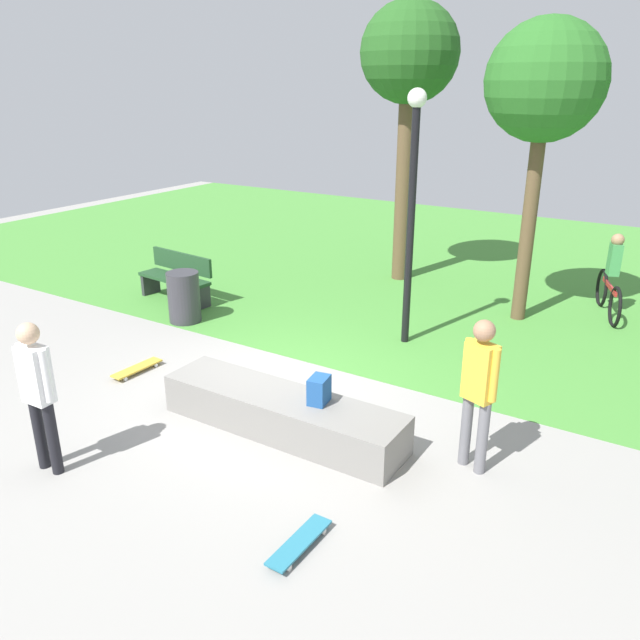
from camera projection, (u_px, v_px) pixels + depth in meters
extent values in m
plane|color=gray|center=(274.00, 392.00, 8.57)|extent=(28.00, 28.00, 0.00)
cube|color=#478C38|center=(466.00, 265.00, 14.54)|extent=(26.60, 12.94, 0.01)
cube|color=gray|center=(282.00, 413.00, 7.55)|extent=(3.11, 0.75, 0.49)
cube|color=#1E4C8C|center=(319.00, 390.00, 7.23)|extent=(0.24, 0.31, 0.32)
cylinder|color=black|center=(53.00, 439.00, 6.68)|extent=(0.12, 0.12, 0.83)
cylinder|color=black|center=(39.00, 433.00, 6.78)|extent=(0.12, 0.12, 0.83)
cube|color=white|center=(35.00, 374.00, 6.47)|extent=(0.33, 0.21, 0.62)
cylinder|color=white|center=(46.00, 376.00, 6.38)|extent=(0.09, 0.09, 0.57)
cylinder|color=white|center=(24.00, 369.00, 6.54)|extent=(0.09, 0.09, 0.57)
sphere|color=tan|center=(28.00, 333.00, 6.31)|extent=(0.23, 0.23, 0.23)
cylinder|color=slate|center=(466.00, 430.00, 6.85)|extent=(0.12, 0.12, 0.84)
cylinder|color=slate|center=(482.00, 438.00, 6.68)|extent=(0.12, 0.12, 0.84)
cube|color=gold|center=(480.00, 372.00, 6.50)|extent=(0.37, 0.30, 0.63)
cylinder|color=gold|center=(468.00, 364.00, 6.62)|extent=(0.09, 0.09, 0.58)
cylinder|color=gold|center=(494.00, 375.00, 6.37)|extent=(0.09, 0.09, 0.58)
sphere|color=#9E7556|center=(484.00, 331.00, 6.34)|extent=(0.23, 0.23, 0.23)
cube|color=teal|center=(299.00, 542.00, 5.69)|extent=(0.21, 0.80, 0.02)
cylinder|color=silver|center=(309.00, 525.00, 5.96)|extent=(0.03, 0.06, 0.06)
cylinder|color=silver|center=(324.00, 531.00, 5.88)|extent=(0.03, 0.06, 0.06)
cylinder|color=silver|center=(274.00, 561.00, 5.53)|extent=(0.03, 0.06, 0.06)
cylinder|color=silver|center=(289.00, 568.00, 5.44)|extent=(0.03, 0.06, 0.06)
cube|color=gold|center=(137.00, 368.00, 9.14)|extent=(0.24, 0.81, 0.02)
cylinder|color=silver|center=(125.00, 379.00, 8.90)|extent=(0.03, 0.06, 0.06)
cylinder|color=silver|center=(118.00, 376.00, 8.98)|extent=(0.03, 0.06, 0.06)
cylinder|color=silver|center=(156.00, 365.00, 9.33)|extent=(0.03, 0.06, 0.06)
cylinder|color=silver|center=(149.00, 363.00, 9.41)|extent=(0.03, 0.06, 0.06)
cube|color=#1E4223|center=(174.00, 279.00, 11.98)|extent=(1.64, 0.60, 0.06)
cube|color=#1E4223|center=(182.00, 262.00, 12.04)|extent=(1.60, 0.22, 0.36)
cube|color=#2D2D33|center=(201.00, 297.00, 11.64)|extent=(0.12, 0.40, 0.45)
cube|color=#2D2D33|center=(151.00, 283.00, 12.48)|extent=(0.12, 0.40, 0.45)
cylinder|color=brown|center=(404.00, 186.00, 12.86)|extent=(0.34, 0.34, 3.91)
sphere|color=#23561E|center=(410.00, 52.00, 11.96)|extent=(1.91, 1.91, 1.91)
cylinder|color=brown|center=(529.00, 224.00, 10.66)|extent=(0.24, 0.24, 3.41)
sphere|color=#286623|center=(546.00, 80.00, 9.85)|extent=(1.90, 1.90, 1.90)
cylinder|color=black|center=(410.00, 232.00, 9.62)|extent=(0.12, 0.12, 3.63)
sphere|color=silver|center=(417.00, 98.00, 8.93)|extent=(0.28, 0.28, 0.28)
cylinder|color=#333338|center=(184.00, 297.00, 10.97)|extent=(0.56, 0.56, 0.89)
torus|color=black|center=(615.00, 307.00, 10.83)|extent=(0.31, 0.70, 0.72)
torus|color=black|center=(602.00, 288.00, 11.84)|extent=(0.31, 0.70, 0.72)
cube|color=#B22626|center=(610.00, 286.00, 11.27)|extent=(0.38, 0.94, 0.08)
cube|color=#3F8C4C|center=(614.00, 259.00, 11.09)|extent=(0.27, 0.33, 0.56)
sphere|color=#9E7556|center=(618.00, 240.00, 10.96)|extent=(0.22, 0.22, 0.22)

